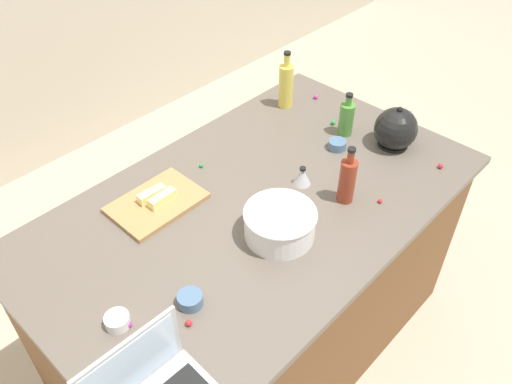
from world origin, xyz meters
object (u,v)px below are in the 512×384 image
(ramekin_medium, at_px, (190,300))
(ramekin_wide, at_px, (337,145))
(cutting_board, at_px, (157,203))
(bottle_olive, at_px, (346,118))
(butter_stick_left, at_px, (162,199))
(kitchen_timer, at_px, (302,176))
(ramekin_small, at_px, (117,321))
(butter_stick_right, at_px, (152,195))
(bottle_soy, at_px, (347,180))
(mixing_bowl_large, at_px, (280,223))
(kettle, at_px, (396,129))
(bottle_oil, at_px, (286,85))

(ramekin_medium, height_order, ramekin_wide, ramekin_medium)
(cutting_board, bearing_deg, bottle_olive, -15.20)
(butter_stick_left, distance_m, kitchen_timer, 0.54)
(cutting_board, height_order, kitchen_timer, kitchen_timer)
(cutting_board, height_order, ramekin_small, ramekin_small)
(cutting_board, bearing_deg, ramekin_medium, -116.22)
(butter_stick_left, height_order, butter_stick_right, same)
(ramekin_medium, bearing_deg, bottle_soy, -4.77)
(mixing_bowl_large, distance_m, kitchen_timer, 0.30)
(kettle, relative_size, cutting_board, 0.64)
(ramekin_small, bearing_deg, bottle_oil, 19.16)
(bottle_soy, height_order, ramekin_medium, bottle_soy)
(butter_stick_left, relative_size, ramekin_small, 1.47)
(ramekin_medium, height_order, kitchen_timer, kitchen_timer)
(ramekin_wide, bearing_deg, bottle_olive, 20.59)
(butter_stick_left, bearing_deg, ramekin_wide, -19.07)
(kettle, bearing_deg, bottle_olive, 109.72)
(bottle_oil, relative_size, ramekin_small, 3.64)
(mixing_bowl_large, xyz_separation_m, butter_stick_right, (-0.19, 0.46, -0.02))
(bottle_oil, relative_size, kettle, 1.27)
(kettle, distance_m, butter_stick_right, 1.03)
(mixing_bowl_large, height_order, bottle_soy, bottle_soy)
(kettle, bearing_deg, mixing_bowl_large, -179.83)
(butter_stick_left, distance_m, ramekin_medium, 0.46)
(butter_stick_left, relative_size, butter_stick_right, 1.00)
(bottle_oil, xyz_separation_m, kitchen_timer, (-0.38, -0.42, -0.07))
(ramekin_small, bearing_deg, mixing_bowl_large, -9.73)
(cutting_board, height_order, ramekin_medium, ramekin_medium)
(ramekin_medium, relative_size, ramekin_wide, 1.05)
(bottle_olive, relative_size, ramekin_small, 2.62)
(mixing_bowl_large, xyz_separation_m, kitchen_timer, (0.27, 0.12, -0.02))
(ramekin_wide, bearing_deg, bottle_soy, -138.20)
(bottle_olive, bearing_deg, butter_stick_left, 166.03)
(cutting_board, distance_m, ramekin_wide, 0.79)
(ramekin_wide, bearing_deg, butter_stick_left, 160.93)
(ramekin_small, distance_m, ramekin_wide, 1.15)
(bottle_olive, relative_size, butter_stick_left, 1.78)
(butter_stick_left, bearing_deg, cutting_board, 118.07)
(ramekin_small, distance_m, ramekin_medium, 0.22)
(mixing_bowl_large, distance_m, bottle_oil, 0.85)
(ramekin_small, height_order, ramekin_wide, same)
(bottle_olive, bearing_deg, kettle, -70.28)
(mixing_bowl_large, xyz_separation_m, butter_stick_left, (-0.18, 0.41, -0.02))
(bottle_olive, height_order, bottle_soy, bottle_soy)
(cutting_board, xyz_separation_m, ramekin_medium, (-0.21, -0.43, 0.01))
(bottle_olive, distance_m, ramekin_medium, 1.08)
(bottle_olive, height_order, bottle_oil, bottle_oil)
(kettle, height_order, butter_stick_left, kettle)
(bottle_olive, bearing_deg, kitchen_timer, -168.35)
(ramekin_medium, distance_m, ramekin_wide, 0.96)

